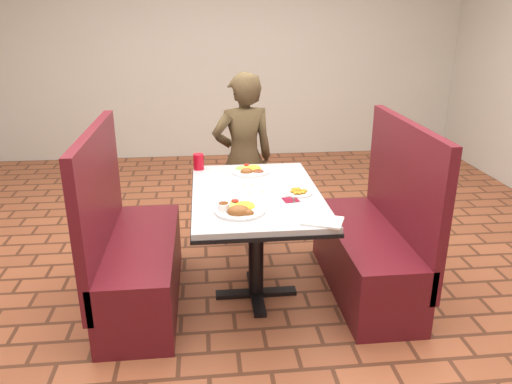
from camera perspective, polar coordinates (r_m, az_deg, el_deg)
The scene contains 14 objects.
dining_table at distance 3.19m, azimuth 0.00°, elevation -1.62°, with size 0.81×1.21×0.75m.
booth_bench_left at distance 3.34m, azimuth -13.86°, elevation -7.29°, with size 0.47×1.20×1.17m.
booth_bench_right at distance 3.49m, azimuth 13.23°, elevation -6.01°, with size 0.47×1.20×1.17m.
diner_person at distance 4.06m, azimuth -1.45°, elevation 3.82°, with size 0.51×0.33×1.39m, color brown.
near_dinner_plate at distance 2.83m, azimuth -1.98°, elevation -1.72°, with size 0.29×0.29×0.09m.
far_dinner_plate at distance 3.53m, azimuth -0.68°, elevation 2.67°, with size 0.26×0.26×0.07m.
plantain_plate at distance 3.13m, azimuth 4.79°, elevation 0.01°, with size 0.18×0.18×0.03m.
maroon_napkin at distance 3.03m, azimuth 3.99°, elevation -0.89°, with size 0.09×0.09×0.00m, color maroon.
spoon_utensil at distance 3.04m, azimuth 4.29°, elevation -0.75°, with size 0.01×0.12×0.00m, color #BBBBC0.
red_tumbler at distance 3.61m, azimuth -6.58°, elevation 3.46°, with size 0.08×0.08×0.11m, color red.
paper_napkin at distance 2.73m, azimuth 7.62°, elevation -3.31°, with size 0.21×0.16×0.01m, color white.
knife_utensil at distance 2.80m, azimuth -1.02°, elevation -2.49°, with size 0.01×0.18×0.00m, color silver.
fork_utensil at distance 2.81m, azimuth -1.36°, elevation -2.37°, with size 0.01×0.16×0.00m, color silver.
lettuce_shreds at distance 3.21m, azimuth 0.60°, elevation 0.41°, with size 0.28×0.32×0.00m, color #9EC850, non-canonical shape.
Camera 1 is at (-0.31, -2.94, 1.84)m, focal length 35.00 mm.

